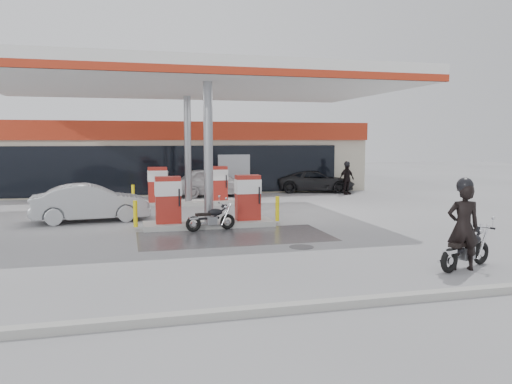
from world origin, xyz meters
TOP-DOWN VIEW (x-y plane):
  - ground at (0.00, 0.00)m, footprint 90.00×90.00m
  - wet_patch at (0.50, 0.00)m, footprint 6.00×3.00m
  - drain_cover at (2.00, -2.00)m, footprint 0.70×0.70m
  - kerb at (0.00, -7.00)m, footprint 28.00×0.25m
  - store_building at (0.01, 15.94)m, footprint 22.00×8.22m
  - canopy at (0.00, 5.00)m, footprint 16.00×10.02m
  - pump_island_near at (0.00, 2.00)m, footprint 5.14×1.30m
  - pump_island_far at (0.00, 8.00)m, footprint 5.14×1.30m
  - main_motorcycle at (4.97, -5.18)m, footprint 1.82×0.94m
  - biker_main at (4.80, -5.26)m, footprint 0.85×0.67m
  - parked_motorcycle at (-0.04, 1.21)m, footprint 1.72×0.66m
  - sedan_white at (1.75, 11.20)m, footprint 4.57×1.88m
  - attendant at (-0.94, 9.00)m, footprint 0.83×0.93m
  - hatchback_silver at (-4.06, 4.20)m, footprint 4.33×1.82m
  - parked_car_left at (-4.50, 14.00)m, footprint 4.10×2.34m
  - parked_car_right at (7.87, 12.00)m, footprint 4.86×3.16m
  - biker_walking at (9.00, 10.20)m, footprint 1.10×0.73m

SIDE VIEW (x-z plane):
  - ground at x=0.00m, z-range 0.00..0.00m
  - wet_patch at x=0.50m, z-range 0.00..0.00m
  - drain_cover at x=2.00m, z-range 0.00..0.01m
  - kerb at x=0.00m, z-range 0.00..0.15m
  - parked_motorcycle at x=-0.04m, z-range -0.05..0.84m
  - main_motorcycle at x=4.97m, z-range -0.06..0.93m
  - parked_car_left at x=-4.50m, z-range 0.00..1.12m
  - parked_car_right at x=7.87m, z-range 0.00..1.24m
  - hatchback_silver at x=-4.06m, z-range 0.00..1.39m
  - pump_island_near at x=0.00m, z-range -0.18..1.60m
  - pump_island_far at x=0.00m, z-range -0.18..1.60m
  - sedan_white at x=1.75m, z-range 0.00..1.55m
  - attendant at x=-0.94m, z-range 0.00..1.57m
  - biker_walking at x=9.00m, z-range 0.00..1.74m
  - biker_main at x=4.80m, z-range 0.00..2.03m
  - store_building at x=0.01m, z-range 0.01..4.01m
  - canopy at x=0.00m, z-range 2.51..8.02m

